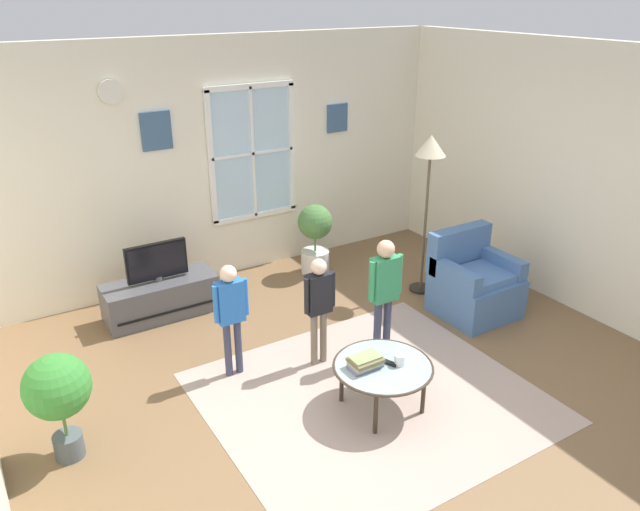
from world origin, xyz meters
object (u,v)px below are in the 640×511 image
object	(u,v)px
remote_near_cup	(389,363)
potted_plant_corner	(58,391)
coffee_table	(383,368)
person_blue_shirt	(231,308)
television	(157,261)
floor_lamp	(430,162)
person_green_shirt	(384,286)
tv_stand	(161,298)
cup	(400,360)
remote_near_books	(367,356)
armchair	(473,284)
potted_plant_by_window	(315,234)
person_black_shirt	(319,300)
book_stack	(365,362)

from	to	relation	value
remote_near_cup	potted_plant_corner	distance (m)	2.47
coffee_table	person_blue_shirt	size ratio (longest dim) A/B	0.77
television	potted_plant_corner	world-z (taller)	potted_plant_corner
floor_lamp	remote_near_cup	bearing A→B (deg)	-137.36
person_blue_shirt	person_green_shirt	bearing A→B (deg)	-19.33
tv_stand	remote_near_cup	size ratio (longest dim) A/B	8.22
cup	remote_near_books	bearing A→B (deg)	125.65
television	floor_lamp	size ratio (longest dim) A/B	0.35
armchair	remote_near_cup	size ratio (longest dim) A/B	6.21
tv_stand	potted_plant_by_window	distance (m)	1.95
person_black_shirt	person_blue_shirt	xyz separation A→B (m)	(-0.73, 0.25, 0.01)
coffee_table	person_black_shirt	xyz separation A→B (m)	(-0.09, 0.83, 0.27)
person_black_shirt	armchair	bearing A→B (deg)	-0.61
person_black_shirt	potted_plant_corner	bearing A→B (deg)	-177.70
television	armchair	size ratio (longest dim) A/B	0.72
armchair	floor_lamp	distance (m)	1.36
television	remote_near_books	bearing A→B (deg)	-66.61
remote_near_cup	remote_near_books	bearing A→B (deg)	118.70
remote_near_books	television	bearing A→B (deg)	113.39
person_black_shirt	potted_plant_by_window	world-z (taller)	person_black_shirt
person_black_shirt	person_green_shirt	distance (m)	0.60
person_black_shirt	floor_lamp	bearing A→B (deg)	20.42
tv_stand	person_black_shirt	bearing A→B (deg)	-60.11
remote_near_books	potted_plant_by_window	xyz separation A→B (m)	(0.93, 2.37, 0.07)
armchair	potted_plant_by_window	distance (m)	1.95
person_blue_shirt	floor_lamp	bearing A→B (deg)	9.38
person_green_shirt	floor_lamp	bearing A→B (deg)	35.61
armchair	person_black_shirt	world-z (taller)	person_black_shirt
remote_near_books	person_blue_shirt	bearing A→B (deg)	130.84
potted_plant_by_window	armchair	bearing A→B (deg)	-62.50
potted_plant_by_window	person_blue_shirt	bearing A→B (deg)	-139.86
armchair	potted_plant_corner	bearing A→B (deg)	-179.04
person_green_shirt	potted_plant_by_window	world-z (taller)	person_green_shirt
book_stack	remote_near_cup	bearing A→B (deg)	-16.48
person_green_shirt	remote_near_books	bearing A→B (deg)	-137.48
coffee_table	cup	world-z (taller)	cup
coffee_table	armchair	bearing A→B (deg)	24.29
television	coffee_table	size ratio (longest dim) A/B	0.77
person_blue_shirt	potted_plant_corner	size ratio (longest dim) A/B	1.25
cup	potted_plant_corner	xyz separation A→B (m)	(-2.42, 0.80, 0.12)
book_stack	potted_plant_corner	bearing A→B (deg)	162.30
television	potted_plant_corner	xyz separation A→B (m)	(-1.27, -1.72, -0.04)
television	person_black_shirt	xyz separation A→B (m)	(0.94, -1.63, 0.03)
potted_plant_corner	floor_lamp	bearing A→B (deg)	10.65
book_stack	person_blue_shirt	xyz separation A→B (m)	(-0.69, 1.02, 0.21)
cup	remote_near_books	xyz separation A→B (m)	(-0.16, 0.22, -0.03)
person_blue_shirt	potted_plant_corner	world-z (taller)	person_blue_shirt
tv_stand	person_blue_shirt	xyz separation A→B (m)	(0.20, -1.39, 0.46)
potted_plant_by_window	potted_plant_corner	world-z (taller)	potted_plant_by_window
tv_stand	armchair	bearing A→B (deg)	-30.31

